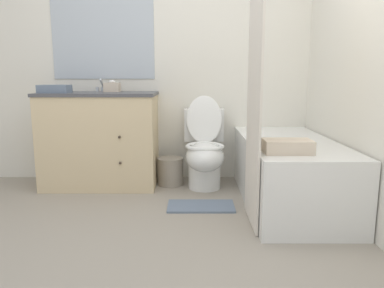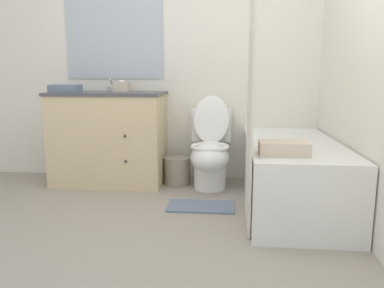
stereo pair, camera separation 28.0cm
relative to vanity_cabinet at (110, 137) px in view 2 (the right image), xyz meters
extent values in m
plane|color=gray|center=(0.74, -1.52, -0.45)|extent=(14.00, 14.00, 0.00)
cube|color=white|center=(0.74, 0.30, 0.80)|extent=(8.00, 0.05, 2.50)
cube|color=#B2BCC6|center=(0.00, 0.27, 1.02)|extent=(0.98, 0.01, 0.93)
cube|color=white|center=(2.03, -0.62, 0.80)|extent=(0.05, 2.80, 2.50)
cube|color=beige|center=(0.00, 0.00, -0.02)|extent=(1.04, 0.55, 0.85)
cube|color=#4C4C51|center=(0.00, 0.00, 0.42)|extent=(1.06, 0.57, 0.03)
cylinder|color=white|center=(0.00, 0.00, 0.38)|extent=(0.29, 0.29, 0.10)
sphere|color=#382D23|center=(0.23, -0.29, 0.06)|extent=(0.02, 0.02, 0.02)
sphere|color=#382D23|center=(0.23, -0.29, -0.17)|extent=(0.02, 0.02, 0.02)
cylinder|color=silver|center=(0.00, 0.18, 0.45)|extent=(0.04, 0.04, 0.04)
cylinder|color=silver|center=(0.00, 0.14, 0.52)|extent=(0.02, 0.11, 0.09)
cylinder|color=silver|center=(-0.06, 0.18, 0.46)|extent=(0.03, 0.03, 0.04)
cylinder|color=silver|center=(0.05, 0.18, 0.46)|extent=(0.03, 0.03, 0.04)
cylinder|color=white|center=(0.98, -0.10, -0.34)|extent=(0.30, 0.30, 0.22)
ellipsoid|color=white|center=(0.98, -0.16, -0.14)|extent=(0.35, 0.48, 0.26)
torus|color=white|center=(0.98, -0.16, -0.04)|extent=(0.35, 0.35, 0.04)
cube|color=white|center=(0.98, 0.17, 0.11)|extent=(0.38, 0.18, 0.31)
ellipsoid|color=white|center=(0.98, 0.05, 0.18)|extent=(0.33, 0.14, 0.45)
cube|color=white|center=(1.65, -0.50, -0.19)|extent=(0.70, 1.56, 0.52)
cube|color=#ACB1B2|center=(1.65, -0.50, 0.07)|extent=(0.58, 1.44, 0.01)
cube|color=silver|center=(1.28, -0.92, 0.48)|extent=(0.01, 0.53, 1.85)
cylinder|color=gray|center=(0.65, 0.01, -0.32)|extent=(0.25, 0.25, 0.26)
cube|color=beige|center=(0.10, 0.12, 0.48)|extent=(0.14, 0.13, 0.08)
ellipsoid|color=white|center=(0.10, 0.12, 0.53)|extent=(0.06, 0.04, 0.03)
cube|color=slate|center=(-0.36, -0.13, 0.47)|extent=(0.26, 0.17, 0.07)
cube|color=beige|center=(1.50, -1.01, 0.12)|extent=(0.32, 0.20, 0.09)
cube|color=slate|center=(0.93, -0.62, -0.44)|extent=(0.53, 0.28, 0.02)
camera|label=1|loc=(0.86, -3.47, 0.59)|focal=35.00mm
camera|label=2|loc=(1.14, -3.45, 0.59)|focal=35.00mm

